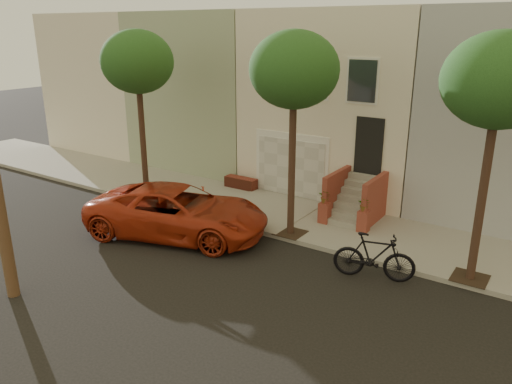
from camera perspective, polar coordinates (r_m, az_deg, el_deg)
The scene contains 8 objects.
ground at distance 13.90m, azimuth -7.93°, elevation -9.56°, with size 90.00×90.00×0.00m, color black.
sidewalk at distance 17.83m, azimuth 3.50°, elevation -2.70°, with size 40.00×3.70×0.15m, color #9A988C.
house_row at distance 22.07m, azimuth 11.54°, elevation 10.63°, with size 33.10×11.70×7.00m.
tree_left at distance 19.00m, azimuth -13.47°, elevation 14.21°, with size 2.70×2.57×6.30m.
tree_mid at distance 14.94m, azimuth 4.39°, elevation 13.65°, with size 2.70×2.57×6.30m.
tree_right at distance 13.14m, azimuth 26.15°, elevation 11.24°, with size 2.70×2.57×6.30m.
pickup_truck at distance 16.27m, azimuth -8.95°, elevation -2.23°, with size 2.70×5.85×1.62m, color #AE2F15.
motorcycle at distance 13.75m, azimuth 13.40°, elevation -7.21°, with size 0.61×2.17×1.31m, color black.
Camera 1 is at (8.34, -9.05, 6.46)m, focal length 34.87 mm.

